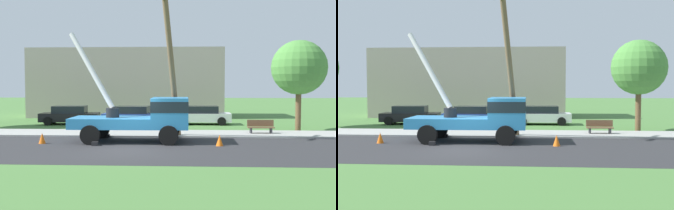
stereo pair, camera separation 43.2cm
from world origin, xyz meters
The scene contains 13 objects.
ground_plane centered at (0.00, 12.00, 0.00)m, with size 120.00×120.00×0.00m, color #477538.
road_asphalt centered at (0.00, 0.00, 0.00)m, with size 80.00×7.72×0.01m, color #2B2B2D.
sidewalk_strip centered at (0.00, 5.41, 0.05)m, with size 80.00×3.10×0.10m, color #9E9E99.
utility_truck centered at (0.56, 2.28, 1.41)m, with size 6.78×3.20×5.98m.
leaning_utility_pole centered at (1.82, 3.59, 4.55)m, with size 1.37×2.62×8.86m.
traffic_cone_ahead centered at (4.36, 1.04, 0.28)m, with size 0.36×0.36×0.56m, color orange.
traffic_cone_behind centered at (-4.73, 1.34, 0.28)m, with size 0.36×0.36×0.56m, color orange.
parked_sedan_black centered at (-6.30, 11.11, 0.71)m, with size 4.54×2.26×1.42m.
parked_sedan_blue centered at (-1.42, 10.92, 0.71)m, with size 4.52×2.22×1.42m.
parked_sedan_white centered at (3.84, 11.50, 0.71)m, with size 4.41×2.04×1.42m.
park_bench centered at (7.21, 5.48, 0.46)m, with size 1.60×0.45×0.90m.
roadside_tree_near centered at (10.02, 7.56, 4.14)m, with size 3.56×3.56×5.95m.
lowrise_building_backdrop centered at (-2.97, 19.16, 3.20)m, with size 18.00×6.00×6.40m, color #A5998C.
Camera 2 is at (3.21, -18.01, 3.03)m, focal length 41.17 mm.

